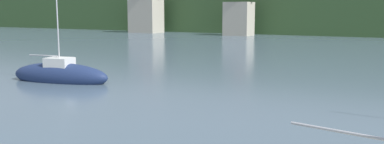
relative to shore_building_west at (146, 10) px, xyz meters
name	(u,v)px	position (x,y,z in m)	size (l,w,h in m)	color
wooded_hillside	(291,9)	(22.50, 40.15, 0.35)	(352.00, 61.02, 25.81)	#38562D
shore_building_west	(146,10)	(0.00, 0.00, 0.00)	(7.06, 5.17, 10.55)	#BCB29E
shore_building_westcentral	(239,14)	(22.87, -0.23, -0.77)	(5.49, 4.69, 8.98)	#BCB29E
sailboat_mid_1	(60,75)	(32.33, -57.75, -4.63)	(7.90, 3.35, 8.99)	navy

